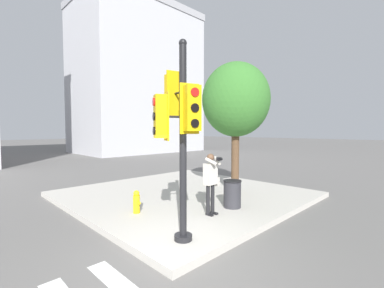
% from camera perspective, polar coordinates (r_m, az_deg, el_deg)
% --- Properties ---
extents(ground_plane, '(160.00, 160.00, 0.00)m').
position_cam_1_polar(ground_plane, '(5.63, -3.72, -24.35)').
color(ground_plane, slate).
extents(sidewalk_corner, '(8.00, 8.00, 0.17)m').
position_cam_1_polar(sidewalk_corner, '(10.26, -1.71, -11.09)').
color(sidewalk_corner, '#BCB7AD').
rests_on(sidewalk_corner, ground_plane).
extents(traffic_signal_pole, '(0.91, 1.28, 4.36)m').
position_cam_1_polar(traffic_signal_pole, '(5.52, -3.20, 4.83)').
color(traffic_signal_pole, black).
rests_on(traffic_signal_pole, sidewalk_corner).
extents(person_photographer, '(0.58, 0.54, 1.76)m').
position_cam_1_polar(person_photographer, '(7.43, 4.26, -7.56)').
color(person_photographer, black).
rests_on(person_photographer, sidewalk_corner).
extents(street_tree, '(2.53, 2.53, 4.96)m').
position_cam_1_polar(street_tree, '(9.89, 9.69, 9.53)').
color(street_tree, brown).
rests_on(street_tree, sidewalk_corner).
extents(fire_hydrant, '(0.20, 0.26, 0.67)m').
position_cam_1_polar(fire_hydrant, '(7.86, -12.23, -12.45)').
color(fire_hydrant, yellow).
rests_on(fire_hydrant, sidewalk_corner).
extents(trash_bin, '(0.57, 0.57, 0.85)m').
position_cam_1_polar(trash_bin, '(8.30, 8.94, -10.86)').
color(trash_bin, '#2D2D33').
rests_on(trash_bin, sidewalk_corner).
extents(building_right, '(14.11, 9.63, 17.30)m').
position_cam_1_polar(building_right, '(33.16, -12.06, 13.54)').
color(building_right, '#BCBCC1').
rests_on(building_right, ground_plane).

